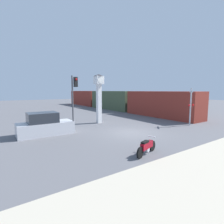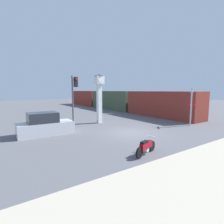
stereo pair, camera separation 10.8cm
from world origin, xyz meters
name	(u,v)px [view 1 (the left image)]	position (x,y,z in m)	size (l,w,h in m)	color
ground_plane	(131,133)	(0.00, 0.00, 0.00)	(120.00, 120.00, 0.00)	#56565B
motorcycle	(147,147)	(-2.56, -4.31, 0.43)	(1.99, 0.75, 0.90)	black
clock_tower	(99,91)	(0.07, 5.33, 3.41)	(1.02, 1.02, 5.23)	white
freight_train	(113,100)	(9.40, 16.19, 1.70)	(2.80, 34.11, 3.40)	maroon
traffic_light	(74,94)	(-3.87, 2.55, 3.21)	(0.50, 0.35, 4.69)	#47474C
railroad_crossing_signal	(191,105)	(6.93, -1.05, 2.05)	(0.90, 0.82, 3.75)	#B7B7BC
parked_car	(45,125)	(-6.06, 3.38, 0.75)	(4.23, 1.88, 1.80)	silver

